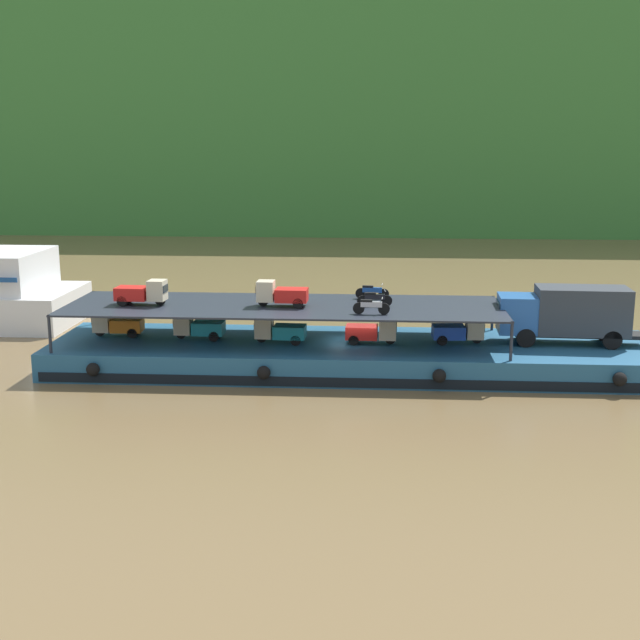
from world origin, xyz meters
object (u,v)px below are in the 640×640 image
(mini_truck_lower_mid, at_px, (279,330))
(motorcycle_upper_stbd, at_px, (372,291))
(mini_truck_lower_bow, at_px, (459,331))
(mini_truck_upper_stern, at_px, (142,292))
(motorcycle_upper_port, at_px, (371,306))
(mini_truck_lower_stern, at_px, (117,324))
(mini_truck_upper_mid, at_px, (281,294))
(mini_truck_lower_aft, at_px, (198,327))
(mini_truck_lower_fore, at_px, (372,331))
(cargo_barge, at_px, (353,355))
(motorcycle_upper_centre, at_px, (374,298))
(covered_lorry, at_px, (567,313))

(mini_truck_lower_mid, distance_m, motorcycle_upper_stbd, 5.85)
(mini_truck_lower_bow, height_order, mini_truck_upper_stern, mini_truck_upper_stern)
(motorcycle_upper_port, bearing_deg, mini_truck_lower_mid, 161.46)
(mini_truck_lower_stern, height_order, mini_truck_upper_mid, mini_truck_upper_mid)
(mini_truck_lower_aft, distance_m, mini_truck_lower_fore, 9.59)
(mini_truck_upper_mid, height_order, motorcycle_upper_stbd, mini_truck_upper_mid)
(mini_truck_lower_fore, height_order, motorcycle_upper_port, motorcycle_upper_port)
(mini_truck_upper_stern, bearing_deg, cargo_barge, 2.17)
(mini_truck_lower_stern, bearing_deg, motorcycle_upper_centre, -2.13)
(mini_truck_lower_aft, xyz_separation_m, motorcycle_upper_stbd, (9.53, 1.95, 1.74))
(mini_truck_lower_fore, bearing_deg, mini_truck_lower_stern, 176.72)
(mini_truck_lower_fore, xyz_separation_m, mini_truck_upper_mid, (-4.90, -0.07, 2.00))
(cargo_barge, bearing_deg, motorcycle_upper_stbd, 65.50)
(covered_lorry, relative_size, mini_truck_lower_bow, 2.83)
(mini_truck_lower_stern, relative_size, motorcycle_upper_port, 1.46)
(mini_truck_upper_mid, bearing_deg, cargo_barge, 4.95)
(motorcycle_upper_centre, bearing_deg, mini_truck_lower_stern, 177.87)
(mini_truck_lower_fore, relative_size, motorcycle_upper_port, 1.46)
(cargo_barge, bearing_deg, mini_truck_upper_mid, -175.05)
(mini_truck_lower_aft, distance_m, motorcycle_upper_port, 9.92)
(cargo_barge, relative_size, motorcycle_upper_stbd, 17.26)
(motorcycle_upper_centre, height_order, motorcycle_upper_stbd, same)
(mini_truck_lower_mid, height_order, mini_truck_lower_fore, same)
(mini_truck_lower_bow, xyz_separation_m, mini_truck_upper_stern, (-17.14, -0.57, 2.00))
(cargo_barge, relative_size, mini_truck_lower_mid, 11.78)
(mini_truck_lower_bow, bearing_deg, cargo_barge, -178.59)
(mini_truck_lower_aft, xyz_separation_m, mini_truck_lower_mid, (4.57, -0.60, 0.00))
(mini_truck_upper_mid, bearing_deg, mini_truck_lower_fore, 0.86)
(mini_truck_lower_fore, bearing_deg, cargo_barge, 165.56)
(cargo_barge, distance_m, mini_truck_lower_bow, 5.88)
(motorcycle_upper_port, xyz_separation_m, motorcycle_upper_stbd, (0.03, 4.21, 0.00))
(motorcycle_upper_port, bearing_deg, mini_truck_upper_mid, 160.13)
(mini_truck_lower_aft, xyz_separation_m, mini_truck_lower_fore, (9.58, -0.44, 0.00))
(covered_lorry, bearing_deg, mini_truck_upper_mid, -177.20)
(covered_lorry, bearing_deg, mini_truck_lower_stern, 179.67)
(covered_lorry, relative_size, motorcycle_upper_stbd, 4.17)
(cargo_barge, xyz_separation_m, mini_truck_upper_stern, (-11.44, -0.43, 3.44))
(motorcycle_upper_centre, bearing_deg, mini_truck_upper_mid, -175.91)
(mini_truck_upper_stern, bearing_deg, covered_lorry, 2.12)
(mini_truck_upper_stern, distance_m, motorcycle_upper_port, 12.50)
(mini_truck_lower_bow, relative_size, mini_truck_upper_mid, 1.01)
(mini_truck_lower_fore, bearing_deg, motorcycle_upper_stbd, 91.19)
(mini_truck_upper_stern, bearing_deg, mini_truck_upper_mid, 0.74)
(mini_truck_lower_aft, height_order, mini_truck_lower_fore, same)
(mini_truck_upper_stern, relative_size, motorcycle_upper_centre, 1.47)
(covered_lorry, distance_m, mini_truck_lower_stern, 24.70)
(mini_truck_lower_aft, relative_size, mini_truck_upper_stern, 0.99)
(mini_truck_lower_stern, bearing_deg, motorcycle_upper_port, -10.51)
(motorcycle_upper_centre, bearing_deg, mini_truck_lower_fore, -107.63)
(mini_truck_upper_stern, xyz_separation_m, mini_truck_upper_mid, (7.56, 0.10, 0.00))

